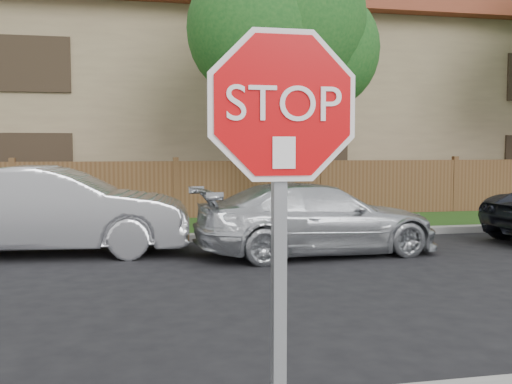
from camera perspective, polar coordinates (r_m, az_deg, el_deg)
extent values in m
cube|color=gray|center=(12.59, -6.43, -4.35)|extent=(70.00, 0.30, 0.15)
cube|color=#1E4714|center=(14.22, -7.09, -3.42)|extent=(70.00, 3.00, 0.12)
cube|color=brown|center=(15.73, -7.62, 0.02)|extent=(70.00, 0.12, 1.60)
cube|color=#927C5B|center=(21.30, -8.87, 7.03)|extent=(34.00, 8.00, 6.00)
cube|color=brown|center=(21.70, -8.98, 15.63)|extent=(35.20, 9.20, 0.50)
cube|color=brown|center=(21.83, -8.99, 17.18)|extent=(33.00, 5.50, 0.70)
cylinder|color=#382B21|center=(14.42, 2.85, 4.28)|extent=(0.44, 0.44, 3.92)
sphere|color=#174C1A|center=(14.72, 2.89, 15.80)|extent=(3.80, 3.80, 3.80)
sphere|color=#174C1A|center=(15.16, 5.96, 13.30)|extent=(3.00, 3.00, 3.00)
sphere|color=#174C1A|center=(14.10, 0.07, 15.16)|extent=(3.20, 3.20, 3.20)
cube|color=gray|center=(2.98, 2.19, -9.43)|extent=(0.06, 0.06, 2.30)
cylinder|color=white|center=(2.84, 2.57, 8.21)|extent=(1.01, 0.02, 1.01)
cylinder|color=red|center=(2.82, 2.63, 8.23)|extent=(0.93, 0.02, 0.93)
cube|color=white|center=(2.80, 2.69, 3.76)|extent=(0.11, 0.00, 0.15)
imported|color=silver|center=(11.51, -18.65, -1.68)|extent=(5.04, 2.18, 1.61)
imported|color=silver|center=(10.99, 5.85, -2.57)|extent=(4.62, 2.18, 1.30)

